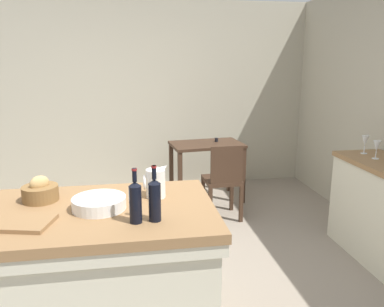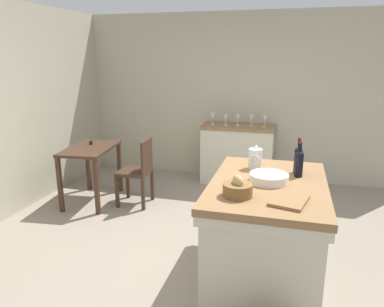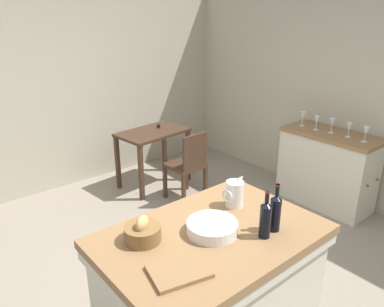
# 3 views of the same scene
# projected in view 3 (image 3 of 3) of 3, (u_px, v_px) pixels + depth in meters

# --- Properties ---
(ground_plane) EXTENTS (6.76, 6.76, 0.00)m
(ground_plane) POSITION_uv_depth(u_px,v_px,m) (181.00, 282.00, 3.27)
(ground_plane) COLOR gray
(wall_back) EXTENTS (5.32, 0.12, 2.60)m
(wall_back) POSITION_uv_depth(u_px,v_px,m) (52.00, 91.00, 4.67)
(wall_back) COLOR #B2AA93
(wall_back) RESTS_ON ground
(wall_right) EXTENTS (0.12, 5.20, 2.60)m
(wall_right) POSITION_uv_depth(u_px,v_px,m) (353.00, 96.00, 4.36)
(wall_right) COLOR #B2AA93
(wall_right) RESTS_ON ground
(island_table) EXTENTS (1.44, 0.97, 0.90)m
(island_table) POSITION_uv_depth(u_px,v_px,m) (211.00, 284.00, 2.53)
(island_table) COLOR olive
(island_table) RESTS_ON ground
(side_cabinet) EXTENTS (0.52, 1.13, 0.91)m
(side_cabinet) POSITION_uv_depth(u_px,v_px,m) (327.00, 169.00, 4.47)
(side_cabinet) COLOR olive
(side_cabinet) RESTS_ON ground
(writing_desk) EXTENTS (0.96, 0.66, 0.81)m
(writing_desk) POSITION_uv_depth(u_px,v_px,m) (153.00, 140.00, 4.92)
(writing_desk) COLOR #3D281C
(writing_desk) RESTS_ON ground
(wooden_chair) EXTENTS (0.42, 0.42, 0.89)m
(wooden_chair) POSITION_uv_depth(u_px,v_px,m) (188.00, 164.00, 4.53)
(wooden_chair) COLOR #3D281C
(wooden_chair) RESTS_ON ground
(pitcher) EXTENTS (0.17, 0.13, 0.24)m
(pitcher) POSITION_uv_depth(u_px,v_px,m) (234.00, 194.00, 2.68)
(pitcher) COLOR white
(pitcher) RESTS_ON island_table
(wash_bowl) EXTENTS (0.33, 0.33, 0.07)m
(wash_bowl) POSITION_uv_depth(u_px,v_px,m) (212.00, 227.00, 2.37)
(wash_bowl) COLOR white
(wash_bowl) RESTS_ON island_table
(bread_basket) EXTENTS (0.23, 0.23, 0.17)m
(bread_basket) POSITION_uv_depth(u_px,v_px,m) (143.00, 232.00, 2.28)
(bread_basket) COLOR brown
(bread_basket) RESTS_ON island_table
(cutting_board) EXTENTS (0.36, 0.31, 0.02)m
(cutting_board) POSITION_uv_depth(u_px,v_px,m) (179.00, 271.00, 2.01)
(cutting_board) COLOR olive
(cutting_board) RESTS_ON island_table
(wine_bottle_dark) EXTENTS (0.07, 0.07, 0.33)m
(wine_bottle_dark) POSITION_uv_depth(u_px,v_px,m) (275.00, 212.00, 2.37)
(wine_bottle_dark) COLOR black
(wine_bottle_dark) RESTS_ON island_table
(wine_bottle_amber) EXTENTS (0.07, 0.07, 0.32)m
(wine_bottle_amber) POSITION_uv_depth(u_px,v_px,m) (265.00, 219.00, 2.30)
(wine_bottle_amber) COLOR black
(wine_bottle_amber) RESTS_ON island_table
(wine_glass_far_left) EXTENTS (0.07, 0.07, 0.17)m
(wine_glass_far_left) POSITION_uv_depth(u_px,v_px,m) (366.00, 131.00, 3.97)
(wine_glass_far_left) COLOR white
(wine_glass_far_left) RESTS_ON side_cabinet
(wine_glass_left) EXTENTS (0.07, 0.07, 0.16)m
(wine_glass_left) POSITION_uv_depth(u_px,v_px,m) (349.00, 127.00, 4.13)
(wine_glass_left) COLOR white
(wine_glass_left) RESTS_ON side_cabinet
(wine_glass_middle) EXTENTS (0.07, 0.07, 0.18)m
(wine_glass_middle) POSITION_uv_depth(u_px,v_px,m) (332.00, 123.00, 4.27)
(wine_glass_middle) COLOR white
(wine_glass_middle) RESTS_ON side_cabinet
(wine_glass_right) EXTENTS (0.07, 0.07, 0.17)m
(wine_glass_right) POSITION_uv_depth(u_px,v_px,m) (317.00, 120.00, 4.39)
(wine_glass_right) COLOR white
(wine_glass_right) RESTS_ON side_cabinet
(wine_glass_far_right) EXTENTS (0.07, 0.07, 0.18)m
(wine_glass_far_right) POSITION_uv_depth(u_px,v_px,m) (303.00, 116.00, 4.54)
(wine_glass_far_right) COLOR white
(wine_glass_far_right) RESTS_ON side_cabinet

